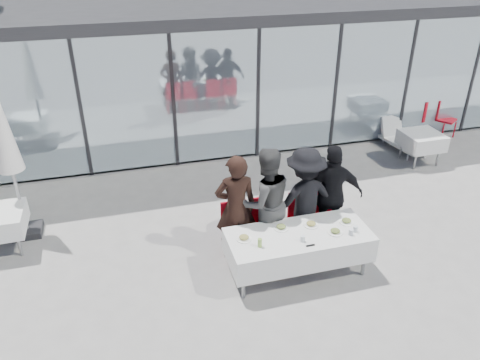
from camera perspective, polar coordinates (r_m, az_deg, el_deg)
The scene contains 24 objects.
ground at distance 7.96m, azimuth 3.58°, elevation -10.15°, with size 90.00×90.00×0.00m, color gray.
pavilion at distance 14.87m, azimuth 0.98°, elevation 17.58°, with size 14.80×8.80×3.44m.
dining_table at distance 7.51m, azimuth 7.12°, elevation -7.84°, with size 2.26×0.96×0.75m.
diner_a at distance 7.61m, azimuth -0.51°, elevation -3.42°, with size 0.69×0.69×1.88m, color black.
diner_chair_a at distance 7.87m, azimuth -0.58°, elevation -5.73°, with size 0.44×0.44×0.97m.
diner_b at distance 7.72m, azimuth 3.11°, elevation -2.73°, with size 0.94×0.94×1.93m, color #454545.
diner_chair_b at distance 7.99m, azimuth 2.92°, elevation -5.18°, with size 0.44×0.44×0.97m.
diner_c at distance 7.96m, azimuth 7.81°, elevation -2.29°, with size 1.19×1.19×1.84m, color black.
diner_chair_c at distance 8.20m, azimuth 7.51°, elevation -4.43°, with size 0.44×0.44×0.97m.
diner_d at distance 8.16m, azimuth 11.10°, elevation -1.81°, with size 1.08×1.08×1.84m, color black.
diner_chair_d at distance 8.39m, azimuth 10.72°, elevation -3.89°, with size 0.44×0.44×0.97m.
plate_a at distance 7.20m, azimuth 0.49°, elevation -7.07°, with size 0.24×0.24×0.07m.
plate_b at distance 7.46m, azimuth 5.03°, elevation -5.75°, with size 0.24×0.24×0.07m.
plate_c at distance 7.59m, azimuth 8.66°, elevation -5.34°, with size 0.24×0.24×0.07m.
plate_d at distance 7.77m, azimuth 12.85°, elevation -4.90°, with size 0.24×0.24×0.07m.
plate_extra at distance 7.48m, azimuth 11.53°, elevation -6.16°, with size 0.24×0.24×0.07m.
juice_bottle at distance 7.03m, azimuth 2.43°, elevation -7.66°, with size 0.06×0.06×0.14m, color #8EB94D.
drinking_glasses at distance 7.41m, azimuth 11.69°, elevation -6.38°, with size 0.96×0.13×0.10m.
folded_eyeglasses at distance 7.15m, azimuth 8.58°, elevation -7.89°, with size 0.14×0.03×0.01m, color black.
spare_table_right at distance 11.78m, azimuth 21.26°, elevation 4.51°, with size 0.86×0.86×0.74m.
spare_chair_a at distance 13.65m, azimuth 23.55°, elevation 7.18°, with size 0.61×0.61×0.97m.
spare_chair_b at distance 13.47m, azimuth 21.54°, elevation 7.31°, with size 0.56×0.56×0.97m.
market_umbrella at distance 8.61m, azimuth -26.95°, elevation 4.96°, with size 0.50×0.50×3.00m.
lounger at distance 12.53m, azimuth 18.98°, elevation 4.85°, with size 0.79×1.40×0.72m.
Camera 1 is at (-2.13, -5.84, 4.96)m, focal length 35.00 mm.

